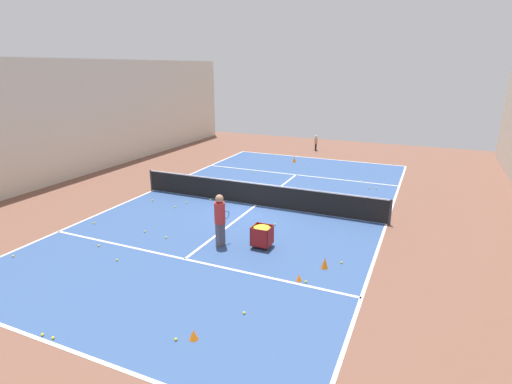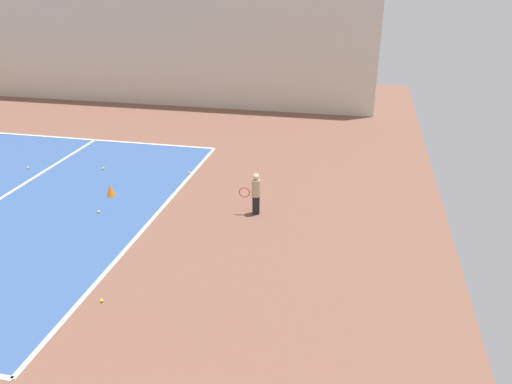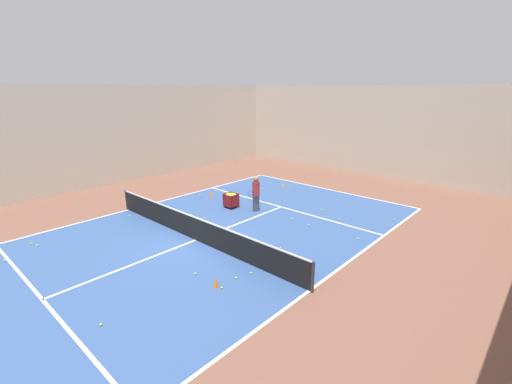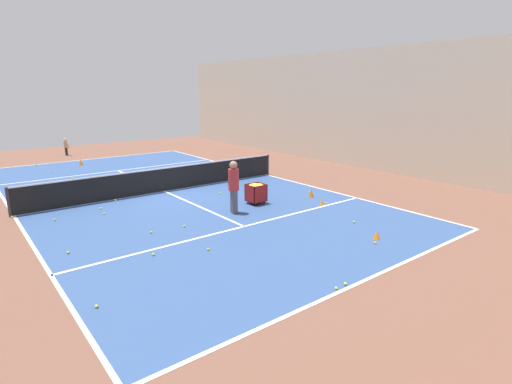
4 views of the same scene
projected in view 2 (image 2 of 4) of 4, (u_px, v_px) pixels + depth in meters
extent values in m
cube|color=white|center=(152.00, 219.00, 12.72)|extent=(11.08, 0.10, 0.00)
cube|color=beige|center=(33.00, 32.00, 23.17)|extent=(0.15, 31.57, 6.27)
cube|color=black|center=(256.00, 205.00, 12.90)|extent=(0.13, 0.19, 0.51)
cylinder|color=tan|center=(256.00, 188.00, 12.71)|extent=(0.25, 0.25, 0.45)
sphere|color=beige|center=(256.00, 177.00, 12.58)|extent=(0.17, 0.17, 0.17)
torus|color=#B22D2D|center=(244.00, 192.00, 12.73)|extent=(0.06, 0.28, 0.28)
cone|color=orange|center=(110.00, 190.00, 13.95)|extent=(0.25, 0.25, 0.34)
sphere|color=yellow|center=(189.00, 173.00, 15.49)|extent=(0.07, 0.07, 0.07)
sphere|color=yellow|center=(102.00, 300.00, 9.55)|extent=(0.07, 0.07, 0.07)
sphere|color=yellow|center=(103.00, 168.00, 15.82)|extent=(0.07, 0.07, 0.07)
sphere|color=yellow|center=(99.00, 212.00, 13.02)|extent=(0.07, 0.07, 0.07)
sphere|color=yellow|center=(28.00, 168.00, 15.87)|extent=(0.07, 0.07, 0.07)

